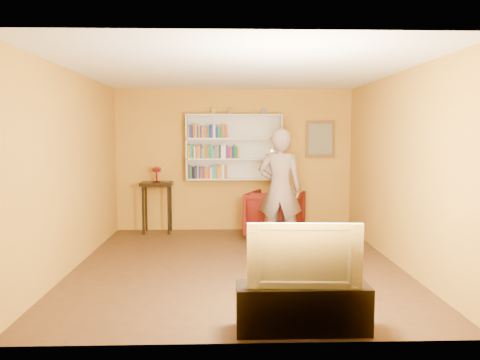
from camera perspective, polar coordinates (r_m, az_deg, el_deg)
name	(u,v)px	position (r m, az deg, el deg)	size (l,w,h in m)	color
room_shell	(237,194)	(6.51, -0.32, -1.67)	(5.30, 5.80, 2.88)	#3F2814
bookshelf	(234,147)	(8.87, -0.73, 4.00)	(1.80, 0.29, 1.23)	silver
books_row_lower	(208,172)	(8.79, -3.95, 0.96)	(0.73, 0.19, 0.27)	#542163
books_row_middle	(213,152)	(8.77, -3.29, 3.44)	(0.96, 0.19, 0.27)	#AC8122
books_row_upper	(208,132)	(8.77, -3.97, 5.89)	(0.74, 0.19, 0.26)	#AC8122
ornament_left	(214,111)	(8.82, -3.23, 8.36)	(0.08, 0.08, 0.11)	olive
ornament_centre	(231,111)	(8.82, -1.15, 8.38)	(0.08, 0.08, 0.11)	brown
ornament_right	(264,112)	(8.85, 2.91, 8.32)	(0.07, 0.07, 0.10)	#465075
framed_painting	(320,139)	(9.10, 9.75, 4.94)	(0.55, 0.05, 0.70)	brown
console_table	(157,191)	(8.86, -10.10, -1.31)	(0.58, 0.44, 0.95)	black
ruby_lustre	(157,171)	(8.83, -10.14, 1.08)	(0.18, 0.17, 0.29)	maroon
armchair	(275,215)	(8.32, 4.30, -4.23)	(0.91, 0.93, 0.85)	#420504
person	(280,189)	(7.49, 4.89, -1.15)	(0.70, 0.46, 1.93)	brown
game_remote	(271,151)	(7.14, 3.84, 3.59)	(0.04, 0.15, 0.04)	white
tv_cabinet	(302,308)	(4.56, 7.63, -15.19)	(1.24, 0.37, 0.44)	black
television	(303,253)	(4.40, 7.72, -8.83)	(1.04, 0.14, 0.60)	black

